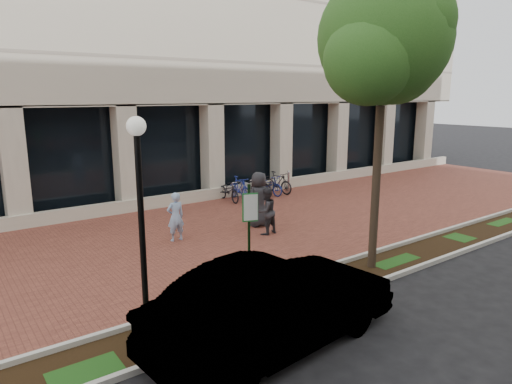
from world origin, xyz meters
TOP-DOWN VIEW (x-y plane):
  - ground at (0.00, 0.00)m, footprint 120.00×120.00m
  - brick_plaza at (0.00, 0.00)m, footprint 40.00×9.00m
  - planting_strip at (0.00, -5.25)m, footprint 40.00×1.50m
  - curb_plaza_side at (0.00, -4.50)m, footprint 40.00×0.12m
  - curb_street_side at (0.00, -6.00)m, footprint 40.00×0.12m
  - parking_sign at (-3.07, -5.12)m, footprint 0.34×0.07m
  - lamppost at (-5.30, -4.74)m, footprint 0.36×0.36m
  - street_tree at (1.04, -5.11)m, footprint 3.92×3.27m
  - locked_bicycle at (-2.84, -5.35)m, footprint 1.76×0.97m
  - pedestrian_left at (-2.26, 0.09)m, footprint 0.58×0.38m
  - pedestrian_mid at (0.50, -1.06)m, footprint 0.84×0.69m
  - pedestrian_right at (0.88, -0.14)m, footprint 0.97×0.65m
  - bollard at (5.63, 3.86)m, footprint 0.12×0.12m
  - bike_rack_cluster at (3.50, 3.79)m, footprint 3.52×1.83m
  - sedan_near_curb at (-3.60, -6.71)m, footprint 5.21×2.26m

SIDE VIEW (x-z plane):
  - ground at x=0.00m, z-range 0.00..0.00m
  - brick_plaza at x=0.00m, z-range 0.00..0.01m
  - planting_strip at x=0.00m, z-range 0.00..0.01m
  - curb_plaza_side at x=0.00m, z-range 0.00..0.12m
  - curb_street_side at x=0.00m, z-range 0.00..0.12m
  - locked_bicycle at x=-2.84m, z-range 0.00..0.88m
  - bike_rack_cluster at x=3.50m, z-range -0.03..1.01m
  - bollard at x=5.63m, z-range 0.01..1.03m
  - pedestrian_left at x=-2.26m, z-range 0.00..1.58m
  - pedestrian_mid at x=0.50m, z-range 0.00..1.59m
  - sedan_near_curb at x=-3.60m, z-range 0.00..1.67m
  - pedestrian_right at x=0.88m, z-range 0.00..1.96m
  - parking_sign at x=-3.07m, z-range 0.35..3.11m
  - lamppost at x=-5.30m, z-range 0.28..4.49m
  - street_tree at x=1.04m, z-range 1.95..9.54m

